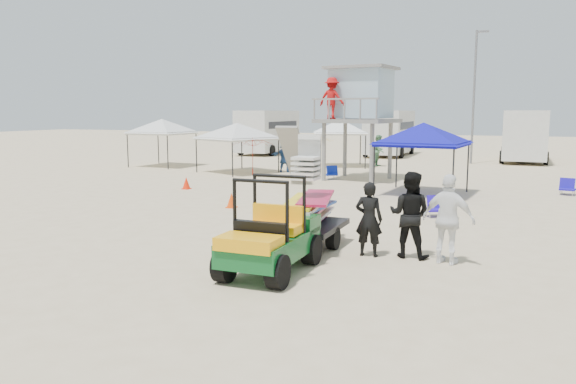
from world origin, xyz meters
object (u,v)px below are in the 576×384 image
at_px(utility_cart, 268,230).
at_px(man_left, 369,219).
at_px(surf_trailer, 309,207).
at_px(lifeguard_tower, 357,98).
at_px(canopy_blue, 424,126).

xyz_separation_m(utility_cart, man_left, (1.52, 2.03, -0.05)).
bearing_deg(man_left, surf_trailer, -13.15).
xyz_separation_m(lifeguard_tower, canopy_blue, (3.64, -3.74, -1.20)).
distance_m(surf_trailer, canopy_blue, 9.94).
bearing_deg(canopy_blue, man_left, -87.96).
bearing_deg(man_left, canopy_blue, -89.92).
relative_size(surf_trailer, canopy_blue, 0.77).
xyz_separation_m(surf_trailer, canopy_blue, (1.16, 9.73, 1.66)).
height_order(utility_cart, man_left, utility_cart).
xyz_separation_m(man_left, lifeguard_tower, (-4.00, 13.77, 2.99)).
height_order(utility_cart, surf_trailer, surf_trailer).
distance_m(utility_cart, canopy_blue, 12.24).
bearing_deg(surf_trailer, utility_cart, -90.14).
bearing_deg(man_left, lifeguard_tower, -75.78).
relative_size(man_left, canopy_blue, 0.50).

